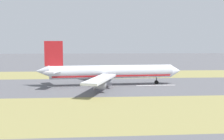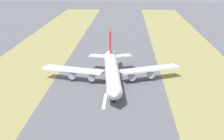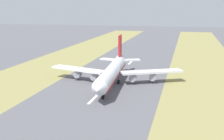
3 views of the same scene
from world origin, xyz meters
name	(u,v)px [view 2 (image 2 of 3)]	position (x,y,z in m)	size (l,w,h in m)	color
ground_plane	(107,86)	(0.00, 0.00, 0.00)	(800.00, 800.00, 0.00)	#56565B
grass_median_west	(210,87)	(-45.00, 0.00, 0.00)	(40.00, 600.00, 0.01)	olive
grass_median_east	(6,85)	(45.00, 0.00, 0.00)	(40.00, 600.00, 0.01)	olive
centreline_dash_near	(113,54)	(0.00, -61.04, 0.01)	(1.20, 18.00, 0.01)	silver
centreline_dash_mid	(110,73)	(0.00, -21.04, 0.01)	(1.20, 18.00, 0.01)	silver
centreline_dash_far	(105,101)	(0.00, 18.96, 0.01)	(1.20, 18.00, 0.01)	silver
airplane_main_jet	(112,71)	(-1.88, -2.94, 6.02)	(63.95, 67.22, 20.20)	silver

